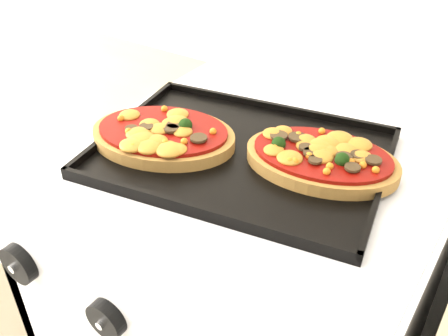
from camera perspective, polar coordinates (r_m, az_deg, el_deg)
The scene contains 6 objects.
control_panel at distance 0.65m, azimuth -11.21°, elevation -15.93°, with size 0.60×0.02×0.09m, color white.
knob_left at distance 0.75m, azimuth -22.38°, elevation -10.10°, with size 0.06×0.06×0.02m, color black.
knob_center at distance 0.65m, azimuth -13.29°, elevation -16.47°, with size 0.05×0.05×0.02m, color black.
baking_tray at distance 0.80m, azimuth 2.01°, elevation 1.82°, with size 0.45×0.33×0.02m, color black.
pizza_left at distance 0.82m, azimuth -6.98°, elevation 3.95°, with size 0.24×0.17×0.04m, color olive, non-canonical shape.
pizza_right at distance 0.77m, azimuth 11.10°, elevation 1.22°, with size 0.24×0.16×0.03m, color olive, non-canonical shape.
Camera 1 is at (0.30, 1.12, 1.35)m, focal length 40.00 mm.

